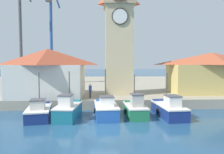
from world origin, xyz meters
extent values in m
plane|color=navy|center=(0.00, 0.00, 0.00)|extent=(300.00, 300.00, 0.00)
cube|color=#9E937F|center=(0.00, 26.52, 0.54)|extent=(120.00, 40.00, 1.08)
cube|color=navy|center=(-6.05, 3.22, 0.47)|extent=(2.79, 4.94, 0.94)
cube|color=navy|center=(-6.43, 5.27, 1.06)|extent=(1.77, 0.89, 0.24)
cube|color=silver|center=(-6.05, 3.22, 0.99)|extent=(2.86, 5.01, 0.12)
cube|color=beige|center=(-5.91, 2.42, 1.45)|extent=(1.43, 1.59, 0.80)
cube|color=#4C4C51|center=(-5.91, 2.42, 1.89)|extent=(1.52, 1.68, 0.08)
cylinder|color=#4C4742|center=(-6.16, 3.79, 2.66)|extent=(0.10, 0.10, 3.22)
torus|color=black|center=(-7.16, 3.26, 0.47)|extent=(0.21, 0.53, 0.52)
cube|color=#196B7F|center=(-3.31, 3.06, 0.59)|extent=(2.19, 4.45, 1.18)
cube|color=#196B7F|center=(-3.13, 4.95, 1.30)|extent=(1.58, 0.74, 0.24)
cube|color=silver|center=(-3.31, 3.06, 1.23)|extent=(2.26, 4.51, 0.12)
cube|color=silver|center=(-3.38, 2.31, 1.78)|extent=(1.19, 1.38, 0.97)
cube|color=#4C4C51|center=(-3.38, 2.31, 2.31)|extent=(1.28, 1.47, 0.08)
cylinder|color=#4C4742|center=(-3.26, 3.60, 2.83)|extent=(0.10, 0.10, 3.09)
torus|color=black|center=(-4.27, 3.37, 0.59)|extent=(0.17, 0.53, 0.52)
cube|color=#2356A8|center=(0.21, 3.52, 0.56)|extent=(2.39, 4.78, 1.12)
cube|color=#2356A8|center=(0.04, 5.58, 1.24)|extent=(1.76, 0.74, 0.24)
cube|color=silver|center=(0.21, 3.52, 1.17)|extent=(2.46, 4.84, 0.12)
cube|color=silver|center=(0.27, 2.71, 1.64)|extent=(1.32, 1.48, 0.82)
cube|color=#4C4C51|center=(0.27, 2.71, 2.09)|extent=(1.41, 1.57, 0.08)
cylinder|color=#4C4742|center=(0.16, 4.10, 2.90)|extent=(0.10, 0.10, 3.35)
torus|color=black|center=(-0.90, 3.66, 0.56)|extent=(0.16, 0.53, 0.52)
cube|color=#237A4C|center=(3.03, 3.56, 0.51)|extent=(1.97, 4.10, 1.02)
cube|color=#237A4C|center=(2.94, 5.31, 1.14)|extent=(1.53, 0.68, 0.24)
cube|color=silver|center=(3.03, 3.56, 1.07)|extent=(2.04, 4.16, 0.12)
cube|color=#B2ADA3|center=(3.07, 2.86, 1.68)|extent=(1.12, 1.26, 1.10)
cube|color=#4C4C51|center=(3.07, 2.86, 2.27)|extent=(1.20, 1.34, 0.08)
cylinder|color=#4C4742|center=(3.01, 4.06, 2.57)|extent=(0.10, 0.10, 2.87)
torus|color=black|center=(2.06, 3.71, 0.51)|extent=(0.15, 0.53, 0.52)
cube|color=navy|center=(6.28, 3.49, 0.53)|extent=(2.34, 5.24, 1.05)
cube|color=navy|center=(6.10, 5.78, 1.17)|extent=(1.70, 0.73, 0.24)
cube|color=silver|center=(6.28, 3.49, 1.10)|extent=(2.41, 5.30, 0.12)
cube|color=silver|center=(6.36, 2.60, 1.63)|extent=(1.29, 1.62, 0.94)
cube|color=#4C4C51|center=(6.36, 2.60, 2.15)|extent=(1.37, 1.70, 0.08)
cylinder|color=#4C4742|center=(6.23, 4.13, 2.67)|extent=(0.10, 0.10, 3.02)
torus|color=black|center=(5.21, 3.66, 0.53)|extent=(0.16, 0.53, 0.52)
cube|color=beige|center=(1.97, 11.21, 6.69)|extent=(3.42, 3.42, 11.22)
cube|color=tan|center=(1.97, 11.21, 12.45)|extent=(3.92, 3.92, 0.30)
cylinder|color=white|center=(1.97, 9.44, 10.76)|extent=(1.88, 0.12, 1.88)
torus|color=#332D23|center=(1.97, 9.40, 10.76)|extent=(2.00, 0.12, 2.00)
cube|color=silver|center=(-6.78, 9.70, 3.00)|extent=(8.40, 6.35, 3.83)
pyramid|color=#A3472D|center=(-6.78, 9.70, 5.90)|extent=(8.80, 6.75, 1.96)
cube|color=tan|center=(14.57, 11.73, 3.00)|extent=(10.98, 5.26, 3.83)
pyramid|color=#B25133|center=(14.57, 11.73, 5.73)|extent=(11.38, 5.66, 1.62)
cube|color=#353539|center=(-15.51, 24.69, 1.68)|extent=(2.00, 2.00, 1.20)
cylinder|color=#4C4C51|center=(-15.51, 24.69, 11.59)|extent=(0.56, 0.56, 18.60)
cube|color=navy|center=(-10.19, 26.19, 1.68)|extent=(2.00, 2.00, 1.20)
cylinder|color=#284C93|center=(-10.19, 26.19, 11.12)|extent=(0.56, 0.56, 17.66)
cylinder|color=#33333D|center=(-1.58, 8.37, 1.51)|extent=(0.22, 0.22, 0.85)
cube|color=#2D4CA5|center=(-1.58, 8.37, 2.21)|extent=(0.34, 0.22, 0.56)
sphere|color=beige|center=(-1.58, 8.37, 2.60)|extent=(0.20, 0.20, 0.20)
camera|label=1|loc=(-0.01, -17.12, 5.23)|focal=35.00mm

